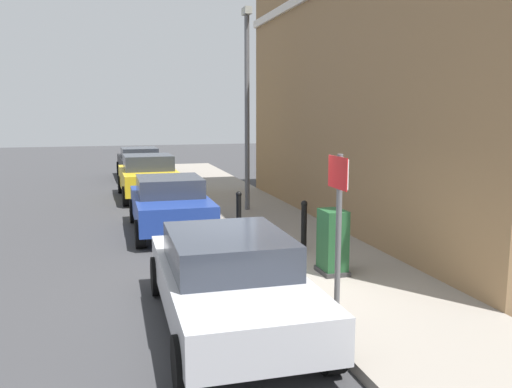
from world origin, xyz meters
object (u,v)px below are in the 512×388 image
lamppost (247,101)px  car_black (140,162)px  bollard_near_cabinet (304,223)px  car_blue (170,204)px  car_yellow (149,176)px  utility_cabinet (333,244)px  street_sign (338,212)px  bollard_far_kerb (239,212)px  car_silver (229,278)px

lamppost → car_black: bearing=104.7°
car_black → lamppost: 10.21m
bollard_near_cabinet → lamppost: lamppost is taller
car_blue → bollard_near_cabinet: car_blue is taller
car_yellow → utility_cabinet: (2.42, -10.26, -0.09)m
bollard_near_cabinet → street_sign: size_ratio=0.45×
car_yellow → street_sign: (1.63, -12.18, 0.89)m
utility_cabinet → bollard_far_kerb: 3.43m
car_silver → car_yellow: car_yellow is taller
bollard_near_cabinet → car_blue: bearing=128.6°
car_blue → car_yellow: (-0.10, 5.53, 0.05)m
car_blue → car_yellow: bearing=1.3°
car_black → street_sign: 18.01m
car_black → lamppost: size_ratio=0.72×
utility_cabinet → bollard_near_cabinet: (0.10, 1.69, 0.02)m
car_silver → car_black: car_black is taller
utility_cabinet → bollard_near_cabinet: utility_cabinet is taller
bollard_far_kerb → street_sign: 5.32m
car_black → bollard_far_kerb: size_ratio=3.97×
car_blue → street_sign: 6.89m
car_silver → bollard_near_cabinet: (2.33, 3.17, -0.00)m
car_silver → utility_cabinet: 2.67m
street_sign → car_blue: bearing=103.0°
car_black → car_yellow: bearing=177.8°
car_blue → bollard_near_cabinet: bearing=-141.2°
car_blue → bollard_far_kerb: car_blue is taller
car_silver → bollard_far_kerb: bearing=-14.9°
car_blue → utility_cabinet: bearing=-153.6°
car_yellow → street_sign: bearing=-173.7°
street_sign → lamppost: size_ratio=0.40×
car_black → car_blue: bearing=178.6°
car_blue → car_black: 11.27m
car_yellow → bollard_far_kerb: 7.12m
car_blue → bollard_near_cabinet: size_ratio=3.79×
car_black → bollard_near_cabinet: 14.51m
car_black → utility_cabinet: car_black is taller
car_black → bollard_far_kerb: car_black is taller
car_black → lamppost: (2.51, -9.55, 2.58)m
car_yellow → lamppost: (2.55, -3.82, 2.53)m
utility_cabinet → street_sign: 2.30m
car_silver → lamppost: (2.36, 7.92, 2.60)m
car_silver → car_black: (-0.15, 17.47, 0.02)m
utility_cabinet → car_blue: bearing=116.2°
car_blue → car_yellow: size_ratio=0.99×
car_silver → car_blue: size_ratio=1.10×
car_silver → car_yellow: size_ratio=1.08×
car_yellow → car_black: car_yellow is taller
bollard_near_cabinet → street_sign: street_sign is taller
car_yellow → bollard_far_kerb: (1.52, -6.95, -0.06)m
bollard_far_kerb → lamppost: lamppost is taller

